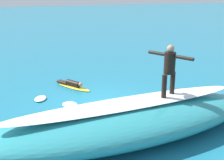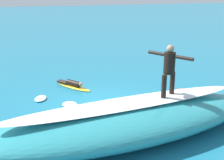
{
  "view_description": "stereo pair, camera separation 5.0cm",
  "coord_description": "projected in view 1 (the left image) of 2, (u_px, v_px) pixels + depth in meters",
  "views": [
    {
      "loc": [
        2.83,
        10.97,
        4.68
      ],
      "look_at": [
        -0.43,
        0.16,
        1.05
      ],
      "focal_mm": 47.66,
      "sensor_mm": 36.0,
      "label": 1
    },
    {
      "loc": [
        2.79,
        10.99,
        4.68
      ],
      "look_at": [
        -0.43,
        0.16,
        1.05
      ],
      "focal_mm": 47.66,
      "sensor_mm": 36.0,
      "label": 2
    }
  ],
  "objects": [
    {
      "name": "wave_crest",
      "position": [
        127.0,
        121.0,
        9.45
      ],
      "size": [
        9.63,
        4.15,
        1.11
      ],
      "primitive_type": "ellipsoid",
      "rotation": [
        0.0,
        0.0,
        0.12
      ],
      "color": "teal",
      "rests_on": "ground_plane"
    },
    {
      "name": "foam_patch_far",
      "position": [
        40.0,
        99.0,
        12.66
      ],
      "size": [
        0.69,
        0.86,
        0.1
      ],
      "primitive_type": "ellipsoid",
      "rotation": [
        0.0,
        0.0,
        1.24
      ],
      "color": "white",
      "rests_on": "ground_plane"
    },
    {
      "name": "foam_patch_mid",
      "position": [
        70.0,
        105.0,
        11.93
      ],
      "size": [
        0.84,
        0.84,
        0.17
      ],
      "primitive_type": "ellipsoid",
      "rotation": [
        0.0,
        0.0,
        2.36
      ],
      "color": "white",
      "rests_on": "ground_plane"
    },
    {
      "name": "surfboard_riding",
      "position": [
        168.0,
        97.0,
        9.83
      ],
      "size": [
        2.13,
        1.56,
        0.07
      ],
      "primitive_type": "ellipsoid",
      "rotation": [
        0.0,
        0.0,
        0.55
      ],
      "color": "#E0563D",
      "rests_on": "wave_crest"
    },
    {
      "name": "surfer_paddling",
      "position": [
        71.0,
        83.0,
        14.19
      ],
      "size": [
        1.08,
        1.4,
        0.29
      ],
      "rotation": [
        0.0,
        0.0,
        2.19
      ],
      "color": "black",
      "rests_on": "surfboard_paddling"
    },
    {
      "name": "surfboard_paddling",
      "position": [
        73.0,
        87.0,
        14.17
      ],
      "size": [
        1.61,
        1.98,
        0.07
      ],
      "primitive_type": "ellipsoid",
      "rotation": [
        0.0,
        0.0,
        2.19
      ],
      "color": "yellow",
      "rests_on": "ground_plane"
    },
    {
      "name": "ground_plane",
      "position": [
        101.0,
        104.0,
        12.21
      ],
      "size": [
        120.0,
        120.0,
        0.0
      ],
      "primitive_type": "plane",
      "color": "teal"
    },
    {
      "name": "wave_foam_lip",
      "position": [
        128.0,
        103.0,
        9.26
      ],
      "size": [
        8.01,
        2.01,
        0.08
      ],
      "primitive_type": "ellipsoid",
      "rotation": [
        0.0,
        0.0,
        0.12
      ],
      "color": "white",
      "rests_on": "wave_crest"
    },
    {
      "name": "surfer_riding",
      "position": [
        169.0,
        67.0,
        9.52
      ],
      "size": [
        0.94,
        1.43,
        1.7
      ],
      "rotation": [
        0.0,
        0.0,
        0.55
      ],
      "color": "black",
      "rests_on": "surfboard_riding"
    },
    {
      "name": "foam_patch_near",
      "position": [
        100.0,
        144.0,
        8.98
      ],
      "size": [
        0.54,
        0.75,
        0.15
      ],
      "primitive_type": "ellipsoid",
      "rotation": [
        0.0,
        0.0,
        1.65
      ],
      "color": "white",
      "rests_on": "ground_plane"
    }
  ]
}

